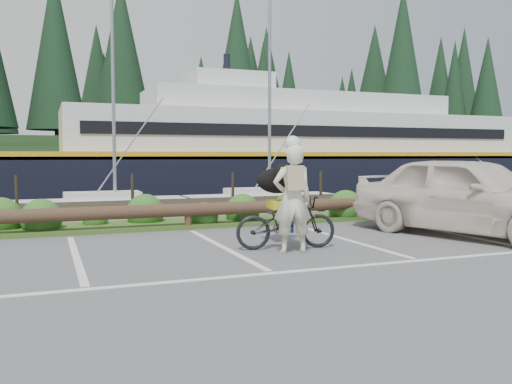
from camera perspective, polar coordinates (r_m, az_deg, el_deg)
ground at (r=8.32m, az=0.70°, el=-8.02°), size 72.00×72.00×0.00m
harbor_backdrop at (r=86.10m, az=-19.04°, el=2.63°), size 170.00×160.00×30.00m
vegetation_strip at (r=13.31m, az=-7.90°, el=-3.30°), size 34.00×1.60×0.10m
log_rail at (r=12.65m, az=-7.16°, el=-3.91°), size 32.00×0.30×0.60m
bicycle at (r=9.94m, az=3.17°, el=-3.20°), size 1.94×0.95×0.98m
cyclist at (r=9.48m, az=3.86°, el=-0.76°), size 0.76×0.56×1.90m
dog at (r=10.45m, az=2.35°, el=1.21°), size 0.56×0.92×0.50m
parked_car at (r=12.32m, az=21.54°, el=-0.34°), size 3.51×5.44×1.72m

